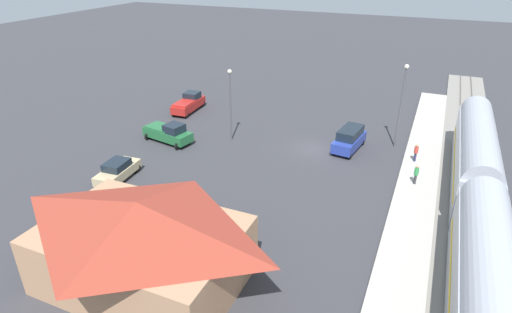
{
  "coord_description": "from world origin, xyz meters",
  "views": [
    {
      "loc": [
        -9.95,
        37.4,
        17.97
      ],
      "look_at": [
        3.9,
        5.74,
        1.0
      ],
      "focal_mm": 29.68,
      "sensor_mm": 36.0,
      "label": 1
    }
  ],
  "objects_px": {
    "pedestrian_on_platform": "(416,173)",
    "suv_blue": "(349,139)",
    "station_building": "(141,241)",
    "sedan_tan": "(118,170)",
    "light_pole_lot_center": "(230,96)",
    "pedestrian_waiting_far": "(416,152)",
    "light_pole_near_platform": "(402,97)",
    "passenger_train": "(486,292)",
    "pickup_green": "(168,133)",
    "pickup_red": "(189,103)"
  },
  "relations": [
    {
      "from": "pickup_green",
      "to": "suv_blue",
      "type": "height_order",
      "value": "suv_blue"
    },
    {
      "from": "pickup_red",
      "to": "suv_blue",
      "type": "xyz_separation_m",
      "value": [
        -20.46,
        3.17,
        0.12
      ]
    },
    {
      "from": "pedestrian_on_platform",
      "to": "sedan_tan",
      "type": "bearing_deg",
      "value": 20.78
    },
    {
      "from": "pedestrian_on_platform",
      "to": "station_building",
      "type": "bearing_deg",
      "value": 52.83
    },
    {
      "from": "station_building",
      "to": "light_pole_near_platform",
      "type": "relative_size",
      "value": 1.44
    },
    {
      "from": "pedestrian_waiting_far",
      "to": "suv_blue",
      "type": "xyz_separation_m",
      "value": [
        6.3,
        -0.77,
        -0.13
      ]
    },
    {
      "from": "pickup_red",
      "to": "pickup_green",
      "type": "height_order",
      "value": "same"
    },
    {
      "from": "station_building",
      "to": "light_pole_lot_center",
      "type": "xyz_separation_m",
      "value": [
        4.68,
        -20.76,
        1.88
      ]
    },
    {
      "from": "pickup_red",
      "to": "suv_blue",
      "type": "relative_size",
      "value": 1.08
    },
    {
      "from": "pedestrian_waiting_far",
      "to": "light_pole_lot_center",
      "type": "xyz_separation_m",
      "value": [
        18.06,
        1.8,
        3.45
      ]
    },
    {
      "from": "station_building",
      "to": "pickup_green",
      "type": "height_order",
      "value": "station_building"
    },
    {
      "from": "station_building",
      "to": "light_pole_lot_center",
      "type": "distance_m",
      "value": 21.37
    },
    {
      "from": "pickup_green",
      "to": "suv_blue",
      "type": "bearing_deg",
      "value": -162.05
    },
    {
      "from": "pickup_red",
      "to": "light_pole_near_platform",
      "type": "xyz_separation_m",
      "value": [
        -24.58,
        0.63,
        4.2
      ]
    },
    {
      "from": "pickup_green",
      "to": "passenger_train",
      "type": "bearing_deg",
      "value": 153.42
    },
    {
      "from": "light_pole_lot_center",
      "to": "suv_blue",
      "type": "bearing_deg",
      "value": -167.66
    },
    {
      "from": "pedestrian_on_platform",
      "to": "suv_blue",
      "type": "distance_m",
      "value": 8.46
    },
    {
      "from": "suv_blue",
      "to": "sedan_tan",
      "type": "bearing_deg",
      "value": 39.87
    },
    {
      "from": "station_building",
      "to": "pedestrian_on_platform",
      "type": "distance_m",
      "value": 22.85
    },
    {
      "from": "sedan_tan",
      "to": "light_pole_near_platform",
      "type": "height_order",
      "value": "light_pole_near_platform"
    },
    {
      "from": "pedestrian_on_platform",
      "to": "pickup_green",
      "type": "xyz_separation_m",
      "value": [
        24.14,
        0.48,
        -0.25
      ]
    },
    {
      "from": "suv_blue",
      "to": "light_pole_near_platform",
      "type": "bearing_deg",
      "value": -148.32
    },
    {
      "from": "sedan_tan",
      "to": "light_pole_near_platform",
      "type": "distance_m",
      "value": 27.18
    },
    {
      "from": "pedestrian_on_platform",
      "to": "pedestrian_waiting_far",
      "type": "bearing_deg",
      "value": -84.95
    },
    {
      "from": "sedan_tan",
      "to": "pedestrian_on_platform",
      "type": "bearing_deg",
      "value": -159.22
    },
    {
      "from": "pedestrian_on_platform",
      "to": "pedestrian_waiting_far",
      "type": "distance_m",
      "value": 4.42
    },
    {
      "from": "pickup_red",
      "to": "light_pole_lot_center",
      "type": "bearing_deg",
      "value": 146.55
    },
    {
      "from": "passenger_train",
      "to": "station_building",
      "type": "relative_size",
      "value": 4.28
    },
    {
      "from": "station_building",
      "to": "sedan_tan",
      "type": "bearing_deg",
      "value": -43.15
    },
    {
      "from": "pedestrian_on_platform",
      "to": "pedestrian_waiting_far",
      "type": "xyz_separation_m",
      "value": [
        0.39,
        -4.4,
        0.0
      ]
    },
    {
      "from": "light_pole_near_platform",
      "to": "pedestrian_waiting_far",
      "type": "bearing_deg",
      "value": 123.4
    },
    {
      "from": "sedan_tan",
      "to": "suv_blue",
      "type": "bearing_deg",
      "value": -140.13
    },
    {
      "from": "pedestrian_waiting_far",
      "to": "pickup_red",
      "type": "height_order",
      "value": "pickup_red"
    },
    {
      "from": "light_pole_lot_center",
      "to": "pedestrian_waiting_far",
      "type": "bearing_deg",
      "value": -174.3
    },
    {
      "from": "pedestrian_waiting_far",
      "to": "light_pole_near_platform",
      "type": "height_order",
      "value": "light_pole_near_platform"
    },
    {
      "from": "station_building",
      "to": "pickup_red",
      "type": "xyz_separation_m",
      "value": [
        13.38,
        -26.51,
        -1.83
      ]
    },
    {
      "from": "passenger_train",
      "to": "pedestrian_on_platform",
      "type": "distance_m",
      "value": 15.36
    },
    {
      "from": "pedestrian_on_platform",
      "to": "pickup_green",
      "type": "relative_size",
      "value": 0.3
    },
    {
      "from": "station_building",
      "to": "suv_blue",
      "type": "distance_m",
      "value": 24.44
    },
    {
      "from": "pedestrian_waiting_far",
      "to": "sedan_tan",
      "type": "distance_m",
      "value": 26.78
    },
    {
      "from": "sedan_tan",
      "to": "light_pole_lot_center",
      "type": "xyz_separation_m",
      "value": [
        -5.14,
        -11.55,
        3.85
      ]
    },
    {
      "from": "pedestrian_waiting_far",
      "to": "light_pole_near_platform",
      "type": "bearing_deg",
      "value": -56.6
    },
    {
      "from": "passenger_train",
      "to": "pickup_green",
      "type": "relative_size",
      "value": 9.13
    },
    {
      "from": "pickup_red",
      "to": "pedestrian_on_platform",
      "type": "bearing_deg",
      "value": 162.92
    },
    {
      "from": "pickup_red",
      "to": "pickup_green",
      "type": "relative_size",
      "value": 0.97
    },
    {
      "from": "station_building",
      "to": "pedestrian_on_platform",
      "type": "bearing_deg",
      "value": -127.17
    },
    {
      "from": "station_building",
      "to": "pickup_green",
      "type": "bearing_deg",
      "value": -59.62
    },
    {
      "from": "station_building",
      "to": "sedan_tan",
      "type": "height_order",
      "value": "station_building"
    },
    {
      "from": "light_pole_near_platform",
      "to": "pickup_red",
      "type": "bearing_deg",
      "value": -1.48
    },
    {
      "from": "pedestrian_on_platform",
      "to": "pickup_red",
      "type": "bearing_deg",
      "value": -17.08
    }
  ]
}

